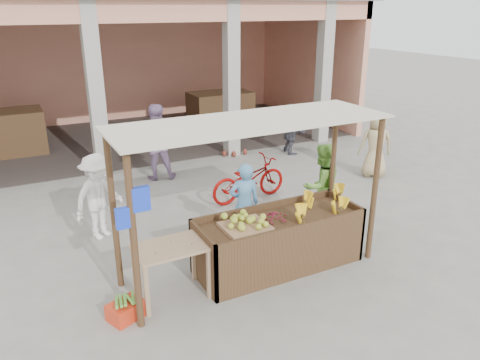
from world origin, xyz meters
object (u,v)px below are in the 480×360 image
fruit_stall (279,243)px  vendor_green (321,184)px  motorcycle (249,178)px  vendor_blue (244,201)px  side_table (171,255)px  red_crate (126,310)px

fruit_stall → vendor_green: (1.46, 0.90, 0.43)m
motorcycle → vendor_blue: bearing=144.9°
side_table → vendor_blue: 1.93m
fruit_stall → vendor_green: vendor_green is taller
fruit_stall → vendor_blue: (-0.10, 0.96, 0.37)m
red_crate → vendor_green: size_ratio=0.27×
vendor_blue → vendor_green: vendor_green is taller
vendor_blue → red_crate: bearing=40.7°
fruit_stall → vendor_blue: 1.03m
vendor_green → motorcycle: vendor_green is taller
side_table → motorcycle: size_ratio=0.55×
red_crate → vendor_blue: bearing=3.6°
side_table → vendor_green: vendor_green is taller
red_crate → motorcycle: 4.39m
red_crate → fruit_stall: bearing=-17.7°
vendor_blue → vendor_green: 1.56m
red_crate → vendor_green: (3.93, 1.10, 0.72)m
motorcycle → vendor_green: bearing=-165.5°
vendor_green → side_table: bearing=13.1°
side_table → red_crate: 0.92m
side_table → motorcycle: 3.72m
red_crate → side_table: bearing=-7.9°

